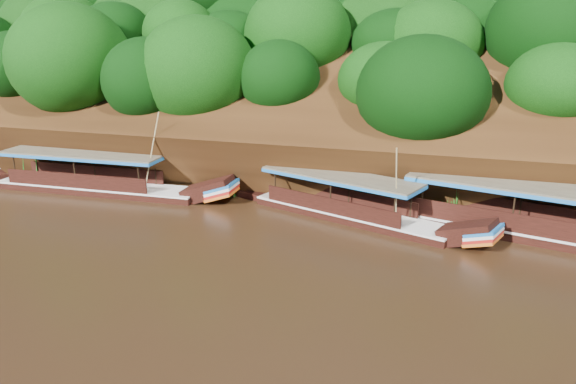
% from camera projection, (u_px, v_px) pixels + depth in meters
% --- Properties ---
extents(ground, '(160.00, 160.00, 0.00)m').
position_uv_depth(ground, '(277.00, 274.00, 23.64)').
color(ground, black).
rests_on(ground, ground).
extents(riverbank, '(120.00, 30.06, 19.40)m').
position_uv_depth(riverbank, '(368.00, 133.00, 43.88)').
color(riverbank, black).
rests_on(riverbank, ground).
extents(boat_0, '(16.22, 6.02, 6.87)m').
position_uv_depth(boat_0, '(552.00, 230.00, 27.00)').
color(boat_0, black).
rests_on(boat_0, ground).
extents(boat_1, '(13.33, 6.34, 4.95)m').
position_uv_depth(boat_1, '(362.00, 212.00, 29.69)').
color(boat_1, black).
rests_on(boat_1, ground).
extents(boat_2, '(15.78, 2.86, 5.68)m').
position_uv_depth(boat_2, '(109.00, 184.00, 34.69)').
color(boat_2, black).
rests_on(boat_2, ground).
extents(reeds, '(49.94, 2.52, 2.06)m').
position_uv_depth(reeds, '(277.00, 187.00, 32.82)').
color(reeds, '#23711C').
rests_on(reeds, ground).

